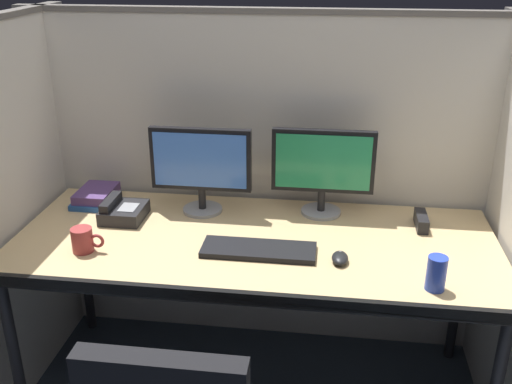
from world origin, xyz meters
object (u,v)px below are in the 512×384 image
object	(u,v)px
monitor_right	(323,166)
coffee_mug	(83,240)
desk	(254,251)
red_stapler	(421,221)
keyboard_main	(259,250)
computer_mouse	(340,258)
monitor_left	(201,165)
soda_can	(436,273)
desk_phone	(123,211)
book_stack	(95,196)

from	to	relation	value
monitor_right	coffee_mug	size ratio (longest dim) A/B	3.41
desk	red_stapler	world-z (taller)	red_stapler
desk	keyboard_main	bearing A→B (deg)	-71.90
monitor_right	keyboard_main	size ratio (longest dim) A/B	1.00
computer_mouse	coffee_mug	distance (m)	0.96
monitor_left	soda_can	size ratio (longest dim) A/B	3.52
keyboard_main	coffee_mug	distance (m)	0.66
keyboard_main	desk	bearing A→B (deg)	108.10
desk_phone	soda_can	world-z (taller)	soda_can
desk	desk_phone	bearing A→B (deg)	167.80
monitor_right	keyboard_main	xyz separation A→B (m)	(-0.22, -0.38, -0.20)
coffee_mug	book_stack	bearing A→B (deg)	106.43
computer_mouse	desk	bearing A→B (deg)	158.99
red_stapler	monitor_left	bearing A→B (deg)	177.82
desk	book_stack	distance (m)	0.81
keyboard_main	coffee_mug	size ratio (longest dim) A/B	3.41
keyboard_main	desk_phone	world-z (taller)	desk_phone
soda_can	book_stack	xyz separation A→B (m)	(-1.41, 0.54, -0.03)
desk	computer_mouse	distance (m)	0.36
monitor_right	soda_can	bearing A→B (deg)	-54.47
soda_can	coffee_mug	size ratio (longest dim) A/B	0.97
monitor_right	soda_can	distance (m)	0.70
desk	desk_phone	size ratio (longest dim) A/B	10.00
desk	computer_mouse	world-z (taller)	computer_mouse
monitor_left	monitor_right	world-z (taller)	same
desk	red_stapler	size ratio (longest dim) A/B	12.67
desk	monitor_left	world-z (taller)	monitor_left
soda_can	keyboard_main	bearing A→B (deg)	164.32
monitor_right	computer_mouse	size ratio (longest dim) A/B	4.48
monitor_left	keyboard_main	size ratio (longest dim) A/B	1.00
red_stapler	coffee_mug	world-z (taller)	coffee_mug
monitor_right	desk_phone	distance (m)	0.86
computer_mouse	desk_phone	bearing A→B (deg)	164.47
monitor_left	soda_can	xyz separation A→B (m)	(0.91, -0.51, -0.15)
monitor_left	desk_phone	xyz separation A→B (m)	(-0.32, -0.12, -0.18)
desk	monitor_left	xyz separation A→B (m)	(-0.26, 0.24, 0.27)
keyboard_main	soda_can	distance (m)	0.65
desk	monitor_right	xyz separation A→B (m)	(0.25, 0.29, 0.27)
monitor_left	coffee_mug	xyz separation A→B (m)	(-0.37, -0.41, -0.17)
book_stack	desk_phone	bearing A→B (deg)	-39.15
red_stapler	book_stack	world-z (taller)	book_stack
computer_mouse	soda_can	world-z (taller)	soda_can
computer_mouse	monitor_right	bearing A→B (deg)	101.16
monitor_right	red_stapler	world-z (taller)	monitor_right
desk	book_stack	bearing A→B (deg)	160.32
monitor_left	red_stapler	world-z (taller)	monitor_left
monitor_right	red_stapler	distance (m)	0.46
monitor_left	monitor_right	bearing A→B (deg)	5.18
keyboard_main	red_stapler	bearing A→B (deg)	25.58
computer_mouse	red_stapler	xyz separation A→B (m)	(0.33, 0.34, 0.01)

